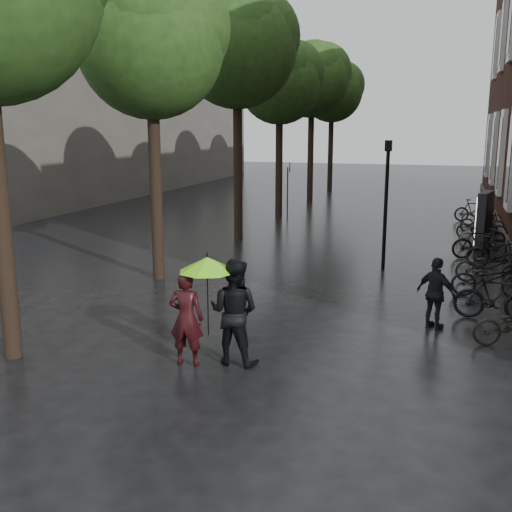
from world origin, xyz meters
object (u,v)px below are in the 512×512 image
at_px(person_burgundy, 186,318).
at_px(parked_bicycles, 486,245).
at_px(ad_lightbox, 484,222).
at_px(person_black, 234,312).
at_px(lamp_post, 386,192).
at_px(pedestrian_walking, 436,293).

relative_size(person_burgundy, parked_bicycles, 0.10).
height_order(person_burgundy, parked_bicycles, person_burgundy).
xyz_separation_m(person_burgundy, parked_bicycles, (5.42, 10.67, -0.38)).
xyz_separation_m(parked_bicycles, ad_lightbox, (-0.04, 1.15, 0.54)).
xyz_separation_m(person_black, lamp_post, (1.75, 7.98, 1.32)).
relative_size(ad_lightbox, lamp_post, 0.54).
bearing_deg(person_black, lamp_post, -98.91).
height_order(pedestrian_walking, parked_bicycles, pedestrian_walking).
bearing_deg(person_burgundy, ad_lightbox, -120.73).
distance_m(pedestrian_walking, parked_bicycles, 7.47).
height_order(parked_bicycles, lamp_post, lamp_post).
height_order(person_black, ad_lightbox, ad_lightbox).
distance_m(person_burgundy, ad_lightbox, 12.98).
relative_size(person_black, lamp_post, 0.51).
height_order(person_burgundy, ad_lightbox, ad_lightbox).
xyz_separation_m(pedestrian_walking, parked_bicycles, (1.33, 7.34, -0.28)).
height_order(person_black, parked_bicycles, person_black).
xyz_separation_m(person_burgundy, pedestrian_walking, (4.09, 3.32, -0.09)).
bearing_deg(pedestrian_walking, person_burgundy, 70.24).
distance_m(person_burgundy, person_black, 0.84).
xyz_separation_m(pedestrian_walking, ad_lightbox, (1.29, 8.49, 0.26)).
height_order(pedestrian_walking, ad_lightbox, ad_lightbox).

